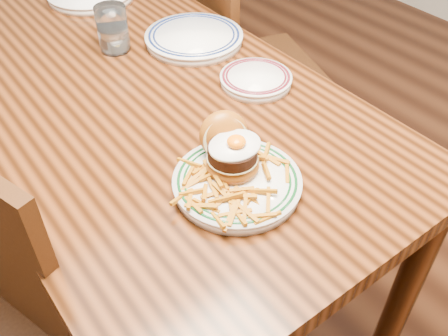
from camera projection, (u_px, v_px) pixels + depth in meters
floor at (154, 256)px, 1.82m from camera, size 6.00×6.00×0.00m
table at (131, 107)px, 1.37m from camera, size 0.85×1.60×0.75m
chair_right at (244, 61)px, 1.91m from camera, size 0.52×0.52×0.90m
main_plate at (235, 171)px, 1.00m from camera, size 0.26×0.28×0.13m
side_plate at (256, 79)px, 1.29m from camera, size 0.19×0.19×0.03m
rear_plate at (194, 37)px, 1.45m from camera, size 0.29×0.29×0.03m
water_glass at (113, 31)px, 1.39m from camera, size 0.09×0.09×0.13m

